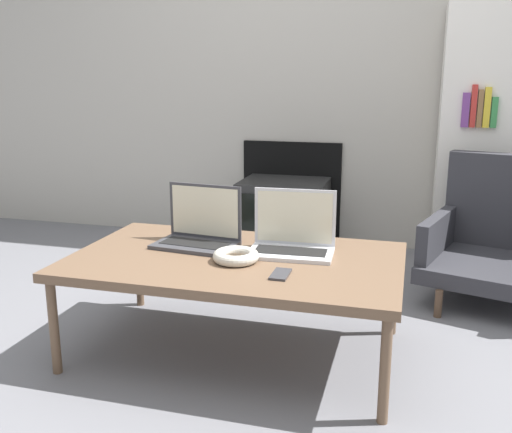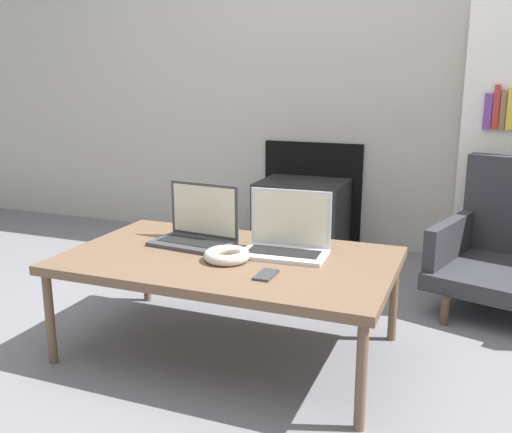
% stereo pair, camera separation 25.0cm
% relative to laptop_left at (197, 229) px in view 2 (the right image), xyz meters
% --- Properties ---
extents(ground_plane, '(14.00, 14.00, 0.00)m').
position_rel_laptop_left_xyz_m(ground_plane, '(0.20, -0.30, -0.47)').
color(ground_plane, slate).
extents(wall_back, '(7.00, 0.08, 2.60)m').
position_rel_laptop_left_xyz_m(wall_back, '(0.20, 1.59, 0.82)').
color(wall_back, '#ADA89E').
rests_on(wall_back, ground_plane).
extents(table, '(1.29, 0.77, 0.41)m').
position_rel_laptop_left_xyz_m(table, '(0.20, -0.12, -0.09)').
color(table, brown).
rests_on(table, ground_plane).
extents(laptop_left, '(0.35, 0.24, 0.25)m').
position_rel_laptop_left_xyz_m(laptop_left, '(0.00, 0.00, 0.00)').
color(laptop_left, '#38383D').
rests_on(laptop_left, table).
extents(laptop_right, '(0.34, 0.22, 0.25)m').
position_rel_laptop_left_xyz_m(laptop_right, '(0.40, 0.00, 0.00)').
color(laptop_right, silver).
rests_on(laptop_right, table).
extents(headphones, '(0.18, 0.18, 0.04)m').
position_rel_laptop_left_xyz_m(headphones, '(0.22, -0.18, -0.04)').
color(headphones, beige).
rests_on(headphones, table).
extents(phone, '(0.06, 0.12, 0.01)m').
position_rel_laptop_left_xyz_m(phone, '(0.42, -0.29, -0.06)').
color(phone, '#333338').
rests_on(phone, table).
extents(tv, '(0.54, 0.45, 0.46)m').
position_rel_laptop_left_xyz_m(tv, '(0.07, 1.32, -0.24)').
color(tv, black).
rests_on(tv, ground_plane).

